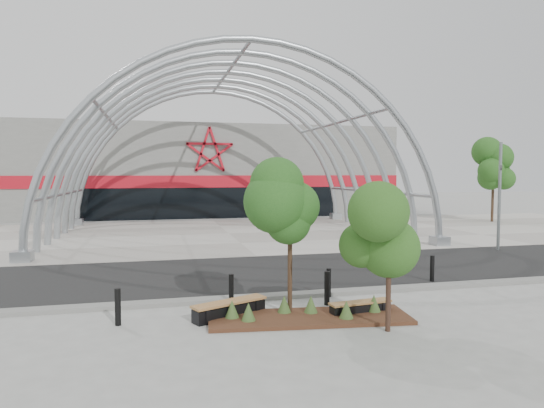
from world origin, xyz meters
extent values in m
plane|color=gray|center=(0.00, 0.00, 0.00)|extent=(140.00, 140.00, 0.00)
cube|color=black|center=(0.00, 3.50, 0.01)|extent=(140.00, 7.00, 0.02)
cube|color=#9C958C|center=(0.00, 15.50, 0.02)|extent=(60.00, 17.00, 0.04)
cube|color=slate|center=(0.00, -0.25, 0.06)|extent=(60.00, 0.50, 0.12)
cube|color=slate|center=(0.00, 33.50, 4.00)|extent=(34.00, 15.00, 8.00)
cube|color=black|center=(0.00, 26.05, 1.30)|extent=(22.00, 0.25, 2.60)
cube|color=red|center=(0.00, 26.05, 3.10)|extent=(34.00, 0.30, 1.00)
torus|color=#9FA5AA|center=(0.00, 8.00, 0.00)|extent=(20.36, 0.36, 20.36)
torus|color=#9FA5AA|center=(0.00, 10.50, 0.00)|extent=(20.36, 0.36, 20.36)
torus|color=#9FA5AA|center=(0.00, 13.00, 0.00)|extent=(20.36, 0.36, 20.36)
torus|color=#9FA5AA|center=(0.00, 15.50, 0.00)|extent=(20.36, 0.36, 20.36)
torus|color=#9FA5AA|center=(0.00, 18.00, 0.00)|extent=(20.36, 0.36, 20.36)
torus|color=#9FA5AA|center=(0.00, 20.50, 0.00)|extent=(20.36, 0.36, 20.36)
torus|color=#9FA5AA|center=(0.00, 23.00, 0.00)|extent=(20.36, 0.36, 20.36)
cylinder|color=#9FA5AA|center=(9.66, 15.50, 2.59)|extent=(0.20, 15.00, 0.20)
cylinder|color=#9FA5AA|center=(7.07, 15.50, 7.07)|extent=(0.20, 15.00, 0.20)
cylinder|color=#9FA5AA|center=(0.00, 15.50, 10.00)|extent=(0.20, 15.00, 0.20)
cylinder|color=#9FA5AA|center=(-7.07, 15.50, 7.07)|extent=(0.20, 15.00, 0.20)
cylinder|color=#9FA5AA|center=(-9.66, 15.50, 2.59)|extent=(0.20, 15.00, 0.20)
cube|color=#9FA5AA|center=(-10.00, 8.00, 0.25)|extent=(0.80, 0.80, 0.50)
cube|color=#9FA5AA|center=(-10.00, 23.00, 0.25)|extent=(0.80, 0.80, 0.50)
cube|color=#9FA5AA|center=(10.00, 8.00, 0.25)|extent=(0.80, 0.80, 0.50)
cube|color=#9FA5AA|center=(10.00, 23.00, 0.25)|extent=(0.80, 0.80, 0.50)
cube|color=#3B1E17|center=(-0.59, -2.57, 0.05)|extent=(5.37, 2.20, 0.10)
cone|color=#415E2A|center=(-2.21, -2.58, 0.33)|extent=(0.36, 0.36, 0.45)
cone|color=#415E2A|center=(-0.45, -2.28, 0.33)|extent=(0.36, 0.36, 0.45)
cone|color=#415E2A|center=(0.27, -2.97, 0.33)|extent=(0.36, 0.36, 0.45)
cone|color=#415E2A|center=(-1.14, -2.10, 0.33)|extent=(0.36, 0.36, 0.45)
cone|color=#415E2A|center=(1.23, -2.58, 0.33)|extent=(0.36, 0.36, 0.45)
cone|color=#415E2A|center=(-2.57, -2.24, 0.33)|extent=(0.36, 0.36, 0.45)
cylinder|color=slate|center=(12.00, 6.06, 2.66)|extent=(0.15, 0.15, 5.32)
imported|color=black|center=(12.00, 6.06, 3.83)|extent=(0.19, 0.75, 0.15)
cylinder|color=black|center=(-0.96, -2.00, 0.99)|extent=(0.12, 0.12, 1.99)
ellipsoid|color=#194215|center=(-0.96, -2.00, 2.80)|extent=(1.70, 1.70, 2.17)
cylinder|color=black|center=(0.97, -3.90, 0.94)|extent=(0.12, 0.12, 1.87)
ellipsoid|color=#294D18|center=(0.97, -3.90, 2.64)|extent=(1.55, 1.55, 2.04)
cube|color=black|center=(-2.58, -1.89, 0.18)|extent=(2.04, 1.21, 0.35)
cube|color=black|center=(-3.29, -2.21, 0.21)|extent=(0.30, 0.46, 0.41)
cube|color=black|center=(-1.88, -1.58, 0.21)|extent=(0.30, 0.46, 0.41)
cube|color=#9C5F32|center=(-2.58, -1.89, 0.41)|extent=(2.12, 1.29, 0.06)
cube|color=black|center=(0.88, -2.49, 0.15)|extent=(1.74, 0.53, 0.29)
cube|color=black|center=(0.24, -2.57, 0.17)|extent=(0.15, 0.39, 0.34)
cube|color=black|center=(1.51, -2.41, 0.17)|extent=(0.15, 0.39, 0.34)
cube|color=brown|center=(0.88, -2.49, 0.34)|extent=(1.79, 0.60, 0.05)
cylinder|color=black|center=(-5.40, -1.89, 0.47)|extent=(0.15, 0.15, 0.93)
cylinder|color=black|center=(-2.35, -0.67, 0.45)|extent=(0.14, 0.14, 0.89)
cylinder|color=black|center=(0.71, -0.48, 0.44)|extent=(0.14, 0.14, 0.88)
cylinder|color=black|center=(0.34, -1.35, 0.49)|extent=(0.16, 0.16, 0.98)
cylinder|color=black|center=(4.96, 0.60, 0.46)|extent=(0.15, 0.15, 0.93)
cylinder|color=#312014|center=(21.00, 18.00, 1.51)|extent=(0.20, 0.20, 3.03)
ellipsoid|color=#1C4816|center=(21.00, 18.00, 4.26)|extent=(2.70, 2.70, 3.30)
camera|label=1|loc=(-4.45, -14.39, 3.82)|focal=32.00mm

